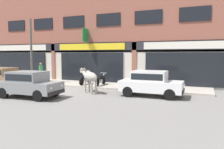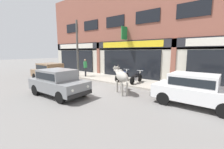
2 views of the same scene
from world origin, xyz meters
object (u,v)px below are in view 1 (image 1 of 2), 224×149
at_px(car_1, 29,83).
at_px(motorcycle_1, 101,80).
at_px(car_0, 1,77).
at_px(motorcycle_0, 86,79).
at_px(pedestrian, 41,70).
at_px(cow, 90,77).
at_px(utility_pole, 31,51).
at_px(car_2, 150,82).

relative_size(car_1, motorcycle_1, 2.03).
height_order(car_0, motorcycle_0, car_0).
bearing_deg(pedestrian, motorcycle_1, 3.60).
bearing_deg(cow, utility_pole, 163.49).
relative_size(car_1, car_2, 1.01).
xyz_separation_m(car_2, utility_pole, (-10.02, 1.48, 1.87)).
height_order(car_1, pedestrian, pedestrian).
distance_m(car_2, motorcycle_0, 5.94).
xyz_separation_m(cow, motorcycle_0, (-1.78, 2.62, -0.49)).
bearing_deg(utility_pole, motorcycle_1, 7.03).
bearing_deg(motorcycle_0, utility_pole, -170.58).
distance_m(car_0, car_1, 4.82).
bearing_deg(car_0, car_2, 5.50).
height_order(car_0, car_2, same).
xyz_separation_m(motorcycle_1, pedestrian, (-5.23, -0.33, 0.60)).
xyz_separation_m(cow, utility_pole, (-6.30, 1.87, 1.67)).
height_order(car_1, motorcycle_0, car_1).
distance_m(cow, motorcycle_0, 3.20).
xyz_separation_m(motorcycle_0, utility_pole, (-4.52, -0.75, 2.16)).
bearing_deg(motorcycle_0, car_2, -22.08).
bearing_deg(motorcycle_1, pedestrian, -176.40).
distance_m(cow, car_0, 6.90).
height_order(car_1, car_2, same).
xyz_separation_m(car_0, car_1, (4.42, -1.93, 0.00)).
bearing_deg(utility_pole, motorcycle_0, 9.42).
bearing_deg(cow, pedestrian, 158.47).
relative_size(cow, motorcycle_1, 1.03).
height_order(motorcycle_1, utility_pole, utility_pole).
relative_size(cow, pedestrian, 1.17).
distance_m(cow, motorcycle_1, 2.68).
height_order(car_1, motorcycle_1, car_1).
xyz_separation_m(car_2, motorcycle_1, (-4.21, 2.20, -0.30)).
height_order(motorcycle_0, utility_pole, utility_pole).
distance_m(cow, pedestrian, 6.15).
distance_m(motorcycle_0, motorcycle_1, 1.29).
height_order(car_2, motorcycle_1, car_2).
distance_m(car_1, car_2, 6.84).
xyz_separation_m(motorcycle_0, motorcycle_1, (1.29, -0.03, 0.00)).
bearing_deg(car_2, utility_pole, 171.60).
relative_size(car_2, motorcycle_1, 2.00).
relative_size(cow, car_1, 0.51).
height_order(car_0, pedestrian, pedestrian).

